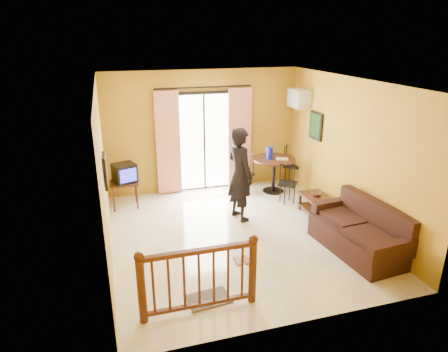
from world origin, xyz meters
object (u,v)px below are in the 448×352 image
object	(u,v)px
sofa	(361,233)
standing_person	(240,174)
coffee_table	(318,204)
television	(125,173)
dining_table	(274,165)

from	to	relation	value
sofa	standing_person	world-z (taller)	standing_person
coffee_table	sofa	world-z (taller)	sofa
television	dining_table	xyz separation A→B (m)	(3.37, -0.07, -0.13)
television	sofa	xyz separation A→B (m)	(3.73, -3.01, -0.45)
television	standing_person	size ratio (longest dim) A/B	0.29
television	standing_person	world-z (taller)	standing_person
dining_table	standing_person	xyz separation A→B (m)	(-1.22, -1.14, 0.29)
coffee_table	standing_person	bearing A→B (deg)	166.43
television	standing_person	xyz separation A→B (m)	(2.15, -1.20, 0.16)
television	sofa	distance (m)	4.81
coffee_table	sofa	size ratio (longest dim) A/B	0.48
coffee_table	standing_person	size ratio (longest dim) A/B	0.49
television	coffee_table	world-z (taller)	television
coffee_table	standing_person	distance (m)	1.75
sofa	standing_person	bearing A→B (deg)	125.35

